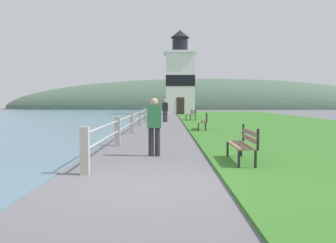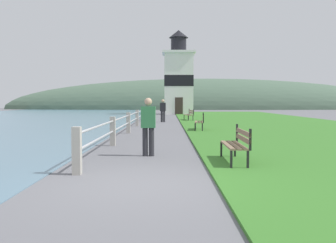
{
  "view_description": "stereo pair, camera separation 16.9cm",
  "coord_description": "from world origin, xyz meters",
  "px_view_note": "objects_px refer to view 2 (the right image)",
  "views": [
    {
      "loc": [
        0.4,
        -6.84,
        1.55
      ],
      "look_at": [
        0.46,
        16.21,
        0.3
      ],
      "focal_mm": 40.0,
      "sensor_mm": 36.0,
      "label": 1
    },
    {
      "loc": [
        0.56,
        -6.84,
        1.55
      ],
      "look_at": [
        0.46,
        16.21,
        0.3
      ],
      "focal_mm": 40.0,
      "sensor_mm": 36.0,
      "label": 2
    }
  ],
  "objects_px": {
    "park_bench_midway": "(202,121)",
    "person_strolling": "(150,125)",
    "park_bench_near": "(239,142)",
    "park_bench_far": "(191,114)",
    "lighthouse": "(180,79)",
    "person_by_railing": "(165,110)"
  },
  "relations": [
    {
      "from": "park_bench_midway",
      "to": "person_strolling",
      "type": "height_order",
      "value": "person_strolling"
    },
    {
      "from": "park_bench_midway",
      "to": "person_strolling",
      "type": "bearing_deg",
      "value": 80.84
    },
    {
      "from": "park_bench_near",
      "to": "park_bench_midway",
      "type": "height_order",
      "value": "same"
    },
    {
      "from": "park_bench_near",
      "to": "park_bench_far",
      "type": "distance_m",
      "value": 20.57
    },
    {
      "from": "lighthouse",
      "to": "person_by_railing",
      "type": "height_order",
      "value": "lighthouse"
    },
    {
      "from": "person_strolling",
      "to": "person_by_railing",
      "type": "distance_m",
      "value": 17.27
    },
    {
      "from": "park_bench_midway",
      "to": "park_bench_far",
      "type": "distance_m",
      "value": 10.17
    },
    {
      "from": "park_bench_far",
      "to": "person_strolling",
      "type": "relative_size",
      "value": 1.2
    },
    {
      "from": "lighthouse",
      "to": "person_strolling",
      "type": "distance_m",
      "value": 34.49
    },
    {
      "from": "lighthouse",
      "to": "park_bench_midway",
      "type": "bearing_deg",
      "value": -88.98
    },
    {
      "from": "park_bench_near",
      "to": "person_strolling",
      "type": "height_order",
      "value": "person_strolling"
    },
    {
      "from": "park_bench_midway",
      "to": "person_strolling",
      "type": "xyz_separation_m",
      "value": [
        -2.26,
        -9.03,
        0.35
      ]
    },
    {
      "from": "lighthouse",
      "to": "person_by_railing",
      "type": "relative_size",
      "value": 5.91
    },
    {
      "from": "person_strolling",
      "to": "person_by_railing",
      "type": "height_order",
      "value": "person_by_railing"
    },
    {
      "from": "park_bench_far",
      "to": "person_strolling",
      "type": "bearing_deg",
      "value": 75.95
    },
    {
      "from": "park_bench_near",
      "to": "lighthouse",
      "type": "xyz_separation_m",
      "value": [
        -0.44,
        35.65,
        3.71
      ]
    },
    {
      "from": "park_bench_midway",
      "to": "person_strolling",
      "type": "distance_m",
      "value": 9.32
    },
    {
      "from": "park_bench_far",
      "to": "person_by_railing",
      "type": "xyz_separation_m",
      "value": [
        -2.09,
        -1.94,
        0.38
      ]
    },
    {
      "from": "park_bench_midway",
      "to": "lighthouse",
      "type": "xyz_separation_m",
      "value": [
        -0.45,
        25.25,
        3.71
      ]
    },
    {
      "from": "park_bench_far",
      "to": "person_strolling",
      "type": "height_order",
      "value": "person_strolling"
    },
    {
      "from": "lighthouse",
      "to": "person_strolling",
      "type": "bearing_deg",
      "value": -93.03
    },
    {
      "from": "park_bench_near",
      "to": "park_bench_far",
      "type": "xyz_separation_m",
      "value": [
        0.01,
        20.57,
        0.0
      ]
    }
  ]
}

